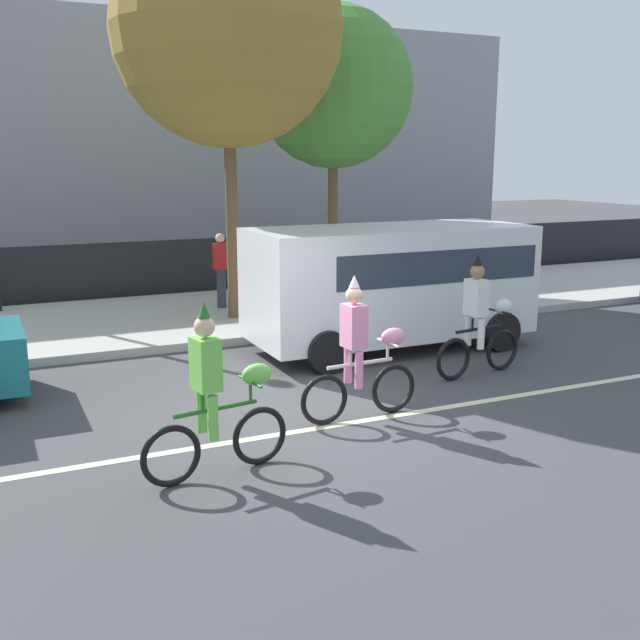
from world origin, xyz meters
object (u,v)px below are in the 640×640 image
parade_cyclist_pink (361,357)px  parked_van_white (394,278)px  parade_cyclist_zebra (480,323)px  parade_cyclist_lime (217,400)px  pedestrian_onlooker (221,268)px

parade_cyclist_pink → parked_van_white: bearing=53.6°
parked_van_white → parade_cyclist_zebra: bearing=-80.4°
parade_cyclist_pink → parade_cyclist_zebra: (2.63, 1.01, 0.00)m
parade_cyclist_lime → pedestrian_onlooker: (2.60, 8.18, 0.17)m
pedestrian_onlooker → parked_van_white: bearing=-65.3°
parade_cyclist_lime → parked_van_white: size_ratio=0.38×
parade_cyclist_lime → parade_cyclist_pink: (2.23, 0.94, 0.00)m
parked_van_white → pedestrian_onlooker: bearing=114.7°
pedestrian_onlooker → parade_cyclist_lime: bearing=-107.6°
parade_cyclist_pink → parked_van_white: parked_van_white is taller
parade_cyclist_lime → pedestrian_onlooker: parade_cyclist_lime is taller
parade_cyclist_lime → parade_cyclist_pink: same height
parade_cyclist_lime → parade_cyclist_zebra: (4.86, 1.95, 0.00)m
parade_cyclist_pink → parade_cyclist_zebra: same height
parade_cyclist_lime → parked_van_white: parked_van_white is taller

